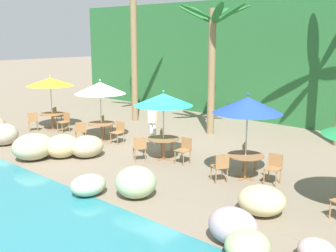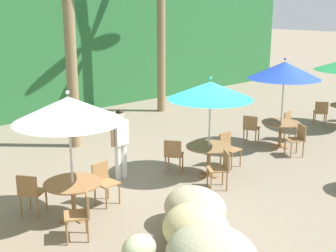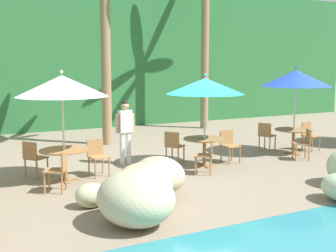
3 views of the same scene
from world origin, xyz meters
The scene contains 22 objects.
ground_plane centered at (0.00, 0.00, 0.00)m, with size 120.00×120.00×0.00m, color gray.
terrace_deck centered at (0.00, 0.00, 0.00)m, with size 18.00×5.20×0.01m.
foliage_backdrop centered at (0.00, 9.00, 3.00)m, with size 28.00×2.40×6.00m.
rock_seawall centered at (-1.99, -3.02, 0.40)m, with size 16.38×3.55×1.01m.
umbrella_white centered at (-3.28, 0.02, 2.17)m, with size 2.04×2.04×2.52m.
dining_table_white centered at (-3.28, 0.02, 0.61)m, with size 1.10×1.10×0.74m.
chair_white_seaward centered at (-2.45, 0.20, 0.51)m, with size 0.47×0.47×0.87m.
chair_white_inland centered at (-3.84, 0.66, 0.51)m, with size 0.59×0.59×0.87m.
chair_white_left centered at (-3.59, -0.78, 0.51)m, with size 0.57×0.57×0.87m.
umbrella_teal centered at (0.34, -0.16, 2.09)m, with size 2.02×2.02×2.41m.
dining_table_teal centered at (0.34, -0.16, 0.61)m, with size 1.10×1.10×0.74m.
chair_teal_seaward centered at (1.19, -0.05, 0.51)m, with size 0.43×0.44×0.87m.
chair_teal_inland centered at (-0.22, 0.48, 0.51)m, with size 0.59×0.59×0.87m.
chair_teal_left centered at (-0.06, -0.92, 0.51)m, with size 0.59×0.59×0.87m.
umbrella_blue centered at (3.55, -0.02, 2.24)m, with size 2.04×2.04×2.59m.
dining_table_blue centered at (3.55, -0.02, 0.61)m, with size 1.10×1.10×0.74m.
chair_blue_seaward centered at (4.38, 0.19, 0.51)m, with size 0.48×0.48×0.87m.
chair_blue_inland centered at (3.14, 0.74, 0.51)m, with size 0.55×0.55×0.87m.
chair_blue_left centered at (3.21, -0.80, 0.51)m, with size 0.58×0.58×0.87m.
chair_green_inland centered at (6.53, 0.40, 0.51)m, with size 0.59×0.59×0.87m.
palm_tree_second centered at (-0.80, 4.06, 3.83)m, with size 3.15×3.22×5.51m.
waiter_in_white centered at (-1.38, 1.06, 0.99)m, with size 0.52×0.22×1.70m.
Camera 2 is at (-7.35, -7.15, 4.00)m, focal length 48.43 mm.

